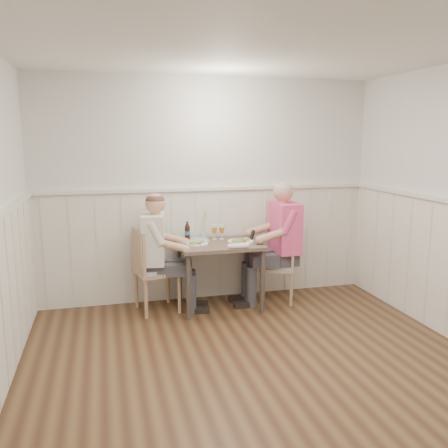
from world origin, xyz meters
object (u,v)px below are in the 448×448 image
at_px(man_in_pink, 281,251).
at_px(grass_vase, 203,225).
at_px(dining_table, 220,252).
at_px(diner_cream, 158,262).
at_px(beer_bottle, 187,232).
at_px(chair_left, 152,267).
at_px(chair_right, 282,263).

relative_size(man_in_pink, grass_vase, 3.99).
distance_m(dining_table, diner_cream, 0.70).
xyz_separation_m(beer_bottle, grass_vase, (0.20, 0.03, 0.07)).
distance_m(dining_table, grass_vase, 0.40).
bearing_deg(diner_cream, man_in_pink, -0.70).
height_order(man_in_pink, diner_cream, man_in_pink).
bearing_deg(chair_left, grass_vase, 19.58).
bearing_deg(chair_right, man_in_pink, -160.84).
xyz_separation_m(dining_table, chair_left, (-0.76, 0.05, -0.14)).
bearing_deg(chair_left, diner_cream, -17.46).
distance_m(man_in_pink, diner_cream, 1.43).
xyz_separation_m(dining_table, diner_cream, (-0.69, 0.03, -0.08)).
xyz_separation_m(chair_right, man_in_pink, (-0.02, -0.01, 0.15)).
bearing_deg(beer_bottle, diner_cream, -150.39).
distance_m(diner_cream, beer_bottle, 0.51).
xyz_separation_m(chair_left, grass_vase, (0.63, 0.22, 0.41)).
distance_m(chair_right, chair_left, 1.52).
xyz_separation_m(man_in_pink, beer_bottle, (-1.06, 0.23, 0.24)).
relative_size(chair_right, man_in_pink, 0.59).
distance_m(diner_cream, grass_vase, 0.71).
bearing_deg(diner_cream, beer_bottle, 29.61).
distance_m(chair_left, diner_cream, 0.09).
bearing_deg(beer_bottle, dining_table, -36.56).
relative_size(dining_table, diner_cream, 0.68).
relative_size(chair_left, diner_cream, 0.69).
xyz_separation_m(dining_table, chair_right, (0.76, 0.02, -0.19)).
bearing_deg(diner_cream, grass_vase, 23.43).
bearing_deg(grass_vase, man_in_pink, -16.88).
xyz_separation_m(chair_right, chair_left, (-1.52, 0.03, 0.05)).
height_order(dining_table, man_in_pink, man_in_pink).
bearing_deg(chair_right, beer_bottle, 168.42).
bearing_deg(grass_vase, chair_left, -160.42).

